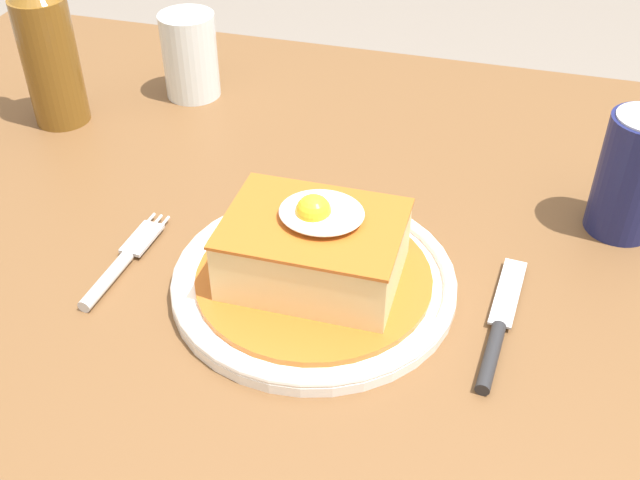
{
  "coord_description": "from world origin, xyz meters",
  "views": [
    {
      "loc": [
        0.09,
        -0.55,
        1.21
      ],
      "look_at": [
        -0.05,
        -0.03,
        0.79
      ],
      "focal_mm": 43.32,
      "sensor_mm": 36.0,
      "label": 1
    }
  ],
  "objects_px": {
    "fork": "(119,266)",
    "soda_can": "(632,175)",
    "knife": "(496,337)",
    "beer_bottle_amber_far": "(46,42)",
    "main_plate": "(314,281)",
    "drinking_glass": "(191,61)"
  },
  "relations": [
    {
      "from": "main_plate",
      "to": "soda_can",
      "type": "height_order",
      "value": "soda_can"
    },
    {
      "from": "beer_bottle_amber_far",
      "to": "soda_can",
      "type": "bearing_deg",
      "value": -3.92
    },
    {
      "from": "soda_can",
      "to": "fork",
      "type": "bearing_deg",
      "value": -156.36
    },
    {
      "from": "beer_bottle_amber_far",
      "to": "drinking_glass",
      "type": "height_order",
      "value": "beer_bottle_amber_far"
    },
    {
      "from": "soda_can",
      "to": "main_plate",
      "type": "bearing_deg",
      "value": -147.54
    },
    {
      "from": "main_plate",
      "to": "soda_can",
      "type": "xyz_separation_m",
      "value": [
        0.26,
        0.17,
        0.05
      ]
    },
    {
      "from": "fork",
      "to": "beer_bottle_amber_far",
      "type": "height_order",
      "value": "beer_bottle_amber_far"
    },
    {
      "from": "knife",
      "to": "beer_bottle_amber_far",
      "type": "height_order",
      "value": "beer_bottle_amber_far"
    },
    {
      "from": "soda_can",
      "to": "drinking_glass",
      "type": "xyz_separation_m",
      "value": [
        -0.51,
        0.15,
        -0.02
      ]
    },
    {
      "from": "soda_can",
      "to": "drinking_glass",
      "type": "relative_size",
      "value": 1.18
    },
    {
      "from": "knife",
      "to": "soda_can",
      "type": "bearing_deg",
      "value": 62.33
    },
    {
      "from": "fork",
      "to": "soda_can",
      "type": "relative_size",
      "value": 1.14
    },
    {
      "from": "beer_bottle_amber_far",
      "to": "drinking_glass",
      "type": "xyz_separation_m",
      "value": [
        0.13,
        0.1,
        -0.05
      ]
    },
    {
      "from": "main_plate",
      "to": "fork",
      "type": "height_order",
      "value": "main_plate"
    },
    {
      "from": "main_plate",
      "to": "soda_can",
      "type": "relative_size",
      "value": 2.05
    },
    {
      "from": "fork",
      "to": "drinking_glass",
      "type": "distance_m",
      "value": 0.35
    },
    {
      "from": "soda_can",
      "to": "drinking_glass",
      "type": "distance_m",
      "value": 0.54
    },
    {
      "from": "main_plate",
      "to": "soda_can",
      "type": "bearing_deg",
      "value": 32.46
    },
    {
      "from": "beer_bottle_amber_far",
      "to": "fork",
      "type": "bearing_deg",
      "value": -50.51
    },
    {
      "from": "main_plate",
      "to": "fork",
      "type": "distance_m",
      "value": 0.18
    },
    {
      "from": "fork",
      "to": "soda_can",
      "type": "xyz_separation_m",
      "value": [
        0.44,
        0.19,
        0.06
      ]
    },
    {
      "from": "main_plate",
      "to": "drinking_glass",
      "type": "xyz_separation_m",
      "value": [
        -0.25,
        0.32,
        0.04
      ]
    }
  ]
}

